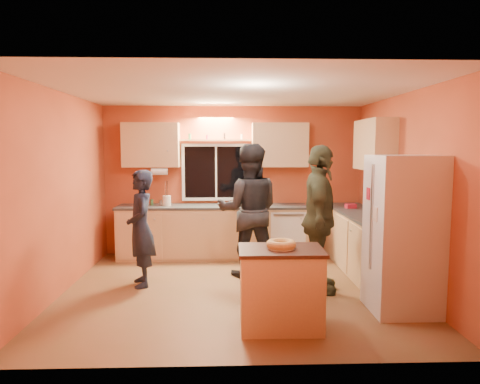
{
  "coord_description": "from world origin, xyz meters",
  "views": [
    {
      "loc": [
        -0.13,
        -5.53,
        1.89
      ],
      "look_at": [
        0.07,
        0.4,
        1.27
      ],
      "focal_mm": 32.0,
      "sensor_mm": 36.0,
      "label": 1
    }
  ],
  "objects_px": {
    "person_center": "(249,210)",
    "person_right": "(319,219)",
    "refrigerator": "(403,234)",
    "island": "(281,288)",
    "person_left": "(141,228)"
  },
  "relations": [
    {
      "from": "person_left",
      "to": "person_right",
      "type": "relative_size",
      "value": 0.83
    },
    {
      "from": "island",
      "to": "person_left",
      "type": "relative_size",
      "value": 0.56
    },
    {
      "from": "island",
      "to": "person_right",
      "type": "relative_size",
      "value": 0.46
    },
    {
      "from": "refrigerator",
      "to": "island",
      "type": "relative_size",
      "value": 2.04
    },
    {
      "from": "island",
      "to": "person_center",
      "type": "relative_size",
      "value": 0.45
    },
    {
      "from": "person_left",
      "to": "person_center",
      "type": "bearing_deg",
      "value": 88.66
    },
    {
      "from": "person_right",
      "to": "person_left",
      "type": "bearing_deg",
      "value": 93.28
    },
    {
      "from": "refrigerator",
      "to": "person_left",
      "type": "height_order",
      "value": "refrigerator"
    },
    {
      "from": "person_left",
      "to": "person_center",
      "type": "height_order",
      "value": "person_center"
    },
    {
      "from": "refrigerator",
      "to": "person_left",
      "type": "relative_size",
      "value": 1.14
    },
    {
      "from": "refrigerator",
      "to": "person_right",
      "type": "xyz_separation_m",
      "value": [
        -0.81,
        0.7,
        0.06
      ]
    },
    {
      "from": "island",
      "to": "person_right",
      "type": "xyz_separation_m",
      "value": [
        0.64,
        1.12,
        0.53
      ]
    },
    {
      "from": "refrigerator",
      "to": "person_center",
      "type": "xyz_separation_m",
      "value": [
        -1.69,
        1.44,
        0.07
      ]
    },
    {
      "from": "person_left",
      "to": "person_center",
      "type": "xyz_separation_m",
      "value": [
        1.49,
        0.42,
        0.18
      ]
    },
    {
      "from": "person_center",
      "to": "person_right",
      "type": "xyz_separation_m",
      "value": [
        0.88,
        -0.74,
        -0.01
      ]
    }
  ]
}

